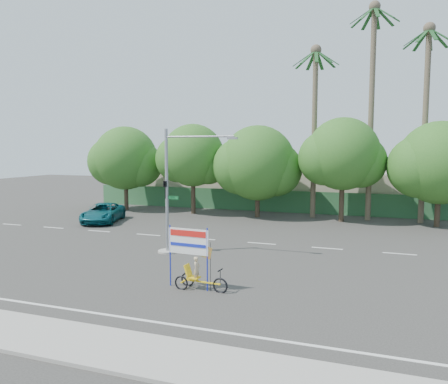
% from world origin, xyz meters
% --- Properties ---
extents(ground, '(120.00, 120.00, 0.00)m').
position_xyz_m(ground, '(0.00, 0.00, 0.00)').
color(ground, '#33302D').
rests_on(ground, ground).
extents(sidewalk_near, '(50.00, 2.40, 0.12)m').
position_xyz_m(sidewalk_near, '(0.00, -7.50, 0.06)').
color(sidewalk_near, gray).
rests_on(sidewalk_near, ground).
extents(fence, '(38.00, 0.08, 2.00)m').
position_xyz_m(fence, '(0.00, 21.50, 1.00)').
color(fence, '#336B3D').
rests_on(fence, ground).
extents(building_left, '(12.00, 8.00, 4.00)m').
position_xyz_m(building_left, '(-10.00, 26.00, 2.00)').
color(building_left, beige).
rests_on(building_left, ground).
extents(building_right, '(14.00, 8.00, 3.60)m').
position_xyz_m(building_right, '(8.00, 26.00, 1.80)').
color(building_right, beige).
rests_on(building_right, ground).
extents(tree_far_left, '(7.14, 6.00, 7.96)m').
position_xyz_m(tree_far_left, '(-14.05, 18.00, 4.76)').
color(tree_far_left, '#473828').
rests_on(tree_far_left, ground).
extents(tree_left, '(6.66, 5.60, 8.07)m').
position_xyz_m(tree_left, '(-7.05, 18.00, 5.06)').
color(tree_left, '#473828').
rests_on(tree_left, ground).
extents(tree_center, '(7.62, 6.40, 7.85)m').
position_xyz_m(tree_center, '(-1.05, 18.00, 4.47)').
color(tree_center, '#473828').
rests_on(tree_center, ground).
extents(tree_right, '(6.90, 5.80, 8.36)m').
position_xyz_m(tree_right, '(5.95, 18.00, 5.24)').
color(tree_right, '#473828').
rests_on(tree_right, ground).
extents(tree_far_right, '(7.38, 6.20, 7.94)m').
position_xyz_m(tree_far_right, '(12.95, 18.00, 4.64)').
color(tree_far_right, '#473828').
rests_on(tree_far_right, ground).
extents(palm_tall, '(3.73, 3.79, 17.45)m').
position_xyz_m(palm_tall, '(8.00, 19.50, 10.46)').
color(palm_tall, '#70604C').
rests_on(palm_tall, ground).
extents(palm_mid, '(3.73, 3.79, 15.45)m').
position_xyz_m(palm_mid, '(12.00, 19.50, 9.40)').
color(palm_mid, '#70604C').
rests_on(palm_mid, ground).
extents(palm_short, '(3.73, 3.79, 14.45)m').
position_xyz_m(palm_short, '(3.50, 19.50, 8.86)').
color(palm_short, '#70604C').
rests_on(palm_short, ground).
extents(traffic_signal, '(4.72, 1.10, 7.00)m').
position_xyz_m(traffic_signal, '(-2.20, 3.98, 2.92)').
color(traffic_signal, gray).
rests_on(traffic_signal, ground).
extents(trike_billboard, '(2.74, 0.68, 2.70)m').
position_xyz_m(trike_billboard, '(1.54, -1.50, 1.09)').
color(trike_billboard, black).
rests_on(trike_billboard, ground).
extents(pickup_truck, '(3.95, 5.85, 1.49)m').
position_xyz_m(pickup_truck, '(-12.02, 11.41, 0.74)').
color(pickup_truck, '#0D545E').
rests_on(pickup_truck, ground).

